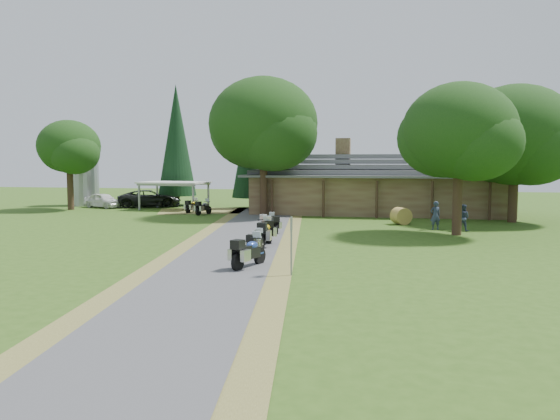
% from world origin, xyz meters
% --- Properties ---
extents(ground, '(120.00, 120.00, 0.00)m').
position_xyz_m(ground, '(0.00, 0.00, 0.00)').
color(ground, '#315217').
rests_on(ground, ground).
extents(driveway, '(51.95, 51.95, 0.00)m').
position_xyz_m(driveway, '(-0.50, 4.00, 0.00)').
color(driveway, '#4F4F52').
rests_on(driveway, ground).
extents(lodge, '(21.40, 9.40, 4.90)m').
position_xyz_m(lodge, '(6.00, 24.00, 2.45)').
color(lodge, brown).
rests_on(lodge, ground).
extents(silo, '(3.12, 3.12, 5.96)m').
position_xyz_m(silo, '(-22.21, 26.36, 2.98)').
color(silo, gray).
rests_on(silo, ground).
extents(carport, '(5.95, 4.21, 2.46)m').
position_xyz_m(carport, '(-11.74, 23.64, 1.23)').
color(carport, white).
rests_on(carport, ground).
extents(car_white_sedan, '(3.92, 5.58, 1.71)m').
position_xyz_m(car_white_sedan, '(-18.88, 24.10, 0.86)').
color(car_white_sedan, white).
rests_on(car_white_sedan, ground).
extents(car_dark_suv, '(4.96, 6.81, 2.40)m').
position_xyz_m(car_dark_suv, '(-15.01, 25.61, 1.20)').
color(car_dark_suv, black).
rests_on(car_dark_suv, ground).
extents(motorcycle_row_a, '(1.26, 2.10, 1.37)m').
position_xyz_m(motorcycle_row_a, '(1.48, -1.05, 0.68)').
color(motorcycle_row_a, '#264297').
rests_on(motorcycle_row_a, ground).
extents(motorcycle_row_b, '(0.70, 1.75, 1.17)m').
position_xyz_m(motorcycle_row_b, '(1.08, 1.72, 0.58)').
color(motorcycle_row_b, '#B8BBC0').
rests_on(motorcycle_row_b, ground).
extents(motorcycle_row_c, '(0.77, 2.12, 1.43)m').
position_xyz_m(motorcycle_row_c, '(0.87, 4.49, 0.72)').
color(motorcycle_row_c, yellow).
rests_on(motorcycle_row_c, ground).
extents(motorcycle_row_d, '(1.45, 2.09, 1.37)m').
position_xyz_m(motorcycle_row_d, '(0.56, 5.93, 0.69)').
color(motorcycle_row_d, '#E24326').
rests_on(motorcycle_row_d, ground).
extents(motorcycle_row_e, '(1.22, 1.79, 1.17)m').
position_xyz_m(motorcycle_row_e, '(0.21, 9.58, 0.59)').
color(motorcycle_row_e, black).
rests_on(motorcycle_row_e, ground).
extents(motorcycle_carport_a, '(0.92, 1.82, 1.19)m').
position_xyz_m(motorcycle_carport_a, '(-9.09, 21.04, 0.59)').
color(motorcycle_carport_a, '#E5B80D').
rests_on(motorcycle_carport_a, ground).
extents(motorcycle_carport_b, '(1.07, 1.91, 1.24)m').
position_xyz_m(motorcycle_carport_b, '(-7.60, 19.52, 0.62)').
color(motorcycle_carport_b, slate).
rests_on(motorcycle_carport_b, ground).
extents(person_a, '(0.70, 0.60, 2.08)m').
position_xyz_m(person_a, '(9.72, 13.09, 1.04)').
color(person_a, '#323E5A').
rests_on(person_a, ground).
extents(person_b, '(0.66, 0.59, 1.91)m').
position_xyz_m(person_b, '(11.30, 12.66, 0.96)').
color(person_b, '#323E5A').
rests_on(person_b, ground).
extents(hay_bale, '(1.48, 1.44, 1.14)m').
position_xyz_m(hay_bale, '(7.71, 15.61, 0.57)').
color(hay_bale, olive).
rests_on(hay_bale, ground).
extents(sign_post, '(0.40, 0.07, 2.20)m').
position_xyz_m(sign_post, '(3.39, -2.24, 1.10)').
color(sign_post, gray).
rests_on(sign_post, ground).
extents(oak_lodge_left, '(8.41, 8.41, 11.52)m').
position_xyz_m(oak_lodge_left, '(-2.68, 19.51, 5.76)').
color(oak_lodge_left, black).
rests_on(oak_lodge_left, ground).
extents(oak_lodge_right, '(8.16, 8.16, 9.75)m').
position_xyz_m(oak_lodge_right, '(15.34, 18.58, 4.88)').
color(oak_lodge_right, black).
rests_on(oak_lodge_right, ground).
extents(oak_driveway, '(6.41, 6.41, 9.62)m').
position_xyz_m(oak_driveway, '(10.72, 10.77, 4.81)').
color(oak_driveway, black).
rests_on(oak_driveway, ground).
extents(oak_silo, '(5.35, 5.35, 9.00)m').
position_xyz_m(oak_silo, '(-20.59, 21.59, 4.50)').
color(oak_silo, black).
rests_on(oak_silo, ground).
extents(cedar_near, '(3.81, 3.81, 11.56)m').
position_xyz_m(cedar_near, '(-5.22, 26.21, 5.78)').
color(cedar_near, black).
rests_on(cedar_near, ground).
extents(cedar_far, '(3.66, 3.66, 11.60)m').
position_xyz_m(cedar_far, '(-13.24, 28.07, 5.80)').
color(cedar_far, black).
rests_on(cedar_far, ground).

